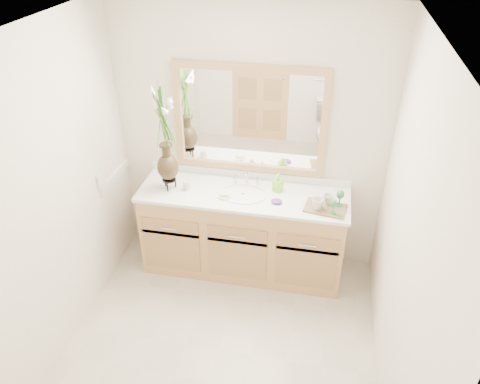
% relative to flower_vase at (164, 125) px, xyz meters
% --- Properties ---
extents(floor, '(2.60, 2.60, 0.00)m').
position_rel_flower_vase_xyz_m(floor, '(0.66, -0.97, -1.43)').
color(floor, beige).
rests_on(floor, ground).
extents(ceiling, '(2.40, 2.60, 0.02)m').
position_rel_flower_vase_xyz_m(ceiling, '(0.66, -0.97, 0.97)').
color(ceiling, white).
rests_on(ceiling, wall_back).
extents(wall_back, '(2.40, 0.02, 2.40)m').
position_rel_flower_vase_xyz_m(wall_back, '(0.66, 0.33, -0.23)').
color(wall_back, white).
rests_on(wall_back, floor).
extents(wall_left, '(0.02, 2.60, 2.40)m').
position_rel_flower_vase_xyz_m(wall_left, '(-0.54, -0.97, -0.23)').
color(wall_left, white).
rests_on(wall_left, floor).
extents(wall_right, '(0.02, 2.60, 2.40)m').
position_rel_flower_vase_xyz_m(wall_right, '(1.86, -0.97, -0.23)').
color(wall_right, white).
rests_on(wall_right, floor).
extents(vanity, '(1.80, 0.55, 0.80)m').
position_rel_flower_vase_xyz_m(vanity, '(0.66, 0.04, -1.03)').
color(vanity, tan).
rests_on(vanity, floor).
extents(counter, '(1.84, 0.57, 0.03)m').
position_rel_flower_vase_xyz_m(counter, '(0.66, 0.04, -0.62)').
color(counter, white).
rests_on(counter, vanity).
extents(sink, '(0.38, 0.34, 0.23)m').
position_rel_flower_vase_xyz_m(sink, '(0.66, 0.02, -0.66)').
color(sink, white).
rests_on(sink, counter).
extents(mirror, '(1.32, 0.04, 0.97)m').
position_rel_flower_vase_xyz_m(mirror, '(0.66, 0.30, -0.03)').
color(mirror, white).
rests_on(mirror, wall_back).
extents(switch_plate, '(0.02, 0.12, 0.12)m').
position_rel_flower_vase_xyz_m(switch_plate, '(-0.53, -0.21, -0.45)').
color(switch_plate, white).
rests_on(switch_plate, wall_left).
extents(flower_vase, '(0.22, 0.22, 0.89)m').
position_rel_flower_vase_xyz_m(flower_vase, '(0.00, 0.00, 0.00)').
color(flower_vase, black).
rests_on(flower_vase, counter).
extents(tumbler, '(0.06, 0.06, 0.08)m').
position_rel_flower_vase_xyz_m(tumbler, '(0.16, 0.01, -0.56)').
color(tumbler, beige).
rests_on(tumbler, counter).
extents(soap_dish, '(0.11, 0.11, 0.04)m').
position_rel_flower_vase_xyz_m(soap_dish, '(0.50, -0.05, -0.59)').
color(soap_dish, beige).
rests_on(soap_dish, counter).
extents(soap_bottle, '(0.09, 0.09, 0.15)m').
position_rel_flower_vase_xyz_m(soap_bottle, '(0.94, 0.14, -0.53)').
color(soap_bottle, '#83D632').
rests_on(soap_bottle, counter).
extents(purple_dish, '(0.12, 0.11, 0.03)m').
position_rel_flower_vase_xyz_m(purple_dish, '(0.96, -0.06, -0.59)').
color(purple_dish, '#58297B').
rests_on(purple_dish, counter).
extents(tray, '(0.37, 0.27, 0.02)m').
position_rel_flower_vase_xyz_m(tray, '(1.37, -0.07, -0.60)').
color(tray, brown).
rests_on(tray, counter).
extents(mug_left, '(0.11, 0.10, 0.10)m').
position_rel_flower_vase_xyz_m(mug_left, '(1.30, -0.10, -0.54)').
color(mug_left, beige).
rests_on(mug_left, tray).
extents(mug_right, '(0.11, 0.10, 0.09)m').
position_rel_flower_vase_xyz_m(mug_right, '(1.38, -0.01, -0.54)').
color(mug_right, beige).
rests_on(mug_right, tray).
extents(goblet_front, '(0.06, 0.06, 0.13)m').
position_rel_flower_vase_xyz_m(goblet_front, '(1.43, -0.14, -0.50)').
color(goblet_front, '#277639').
rests_on(goblet_front, tray).
extents(goblet_back, '(0.06, 0.06, 0.14)m').
position_rel_flower_vase_xyz_m(goblet_back, '(1.48, -0.01, -0.49)').
color(goblet_back, '#277639').
rests_on(goblet_back, tray).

